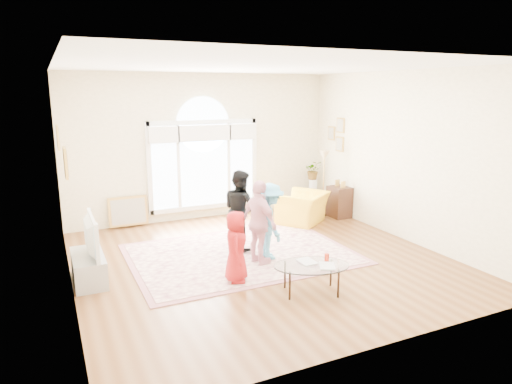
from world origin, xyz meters
name	(u,v)px	position (x,y,z in m)	size (l,w,h in m)	color
ground	(261,260)	(0.00, 0.00, 0.00)	(6.00, 6.00, 0.00)	#593114
room_shell	(206,149)	(0.01, 2.83, 1.57)	(6.00, 6.00, 6.00)	#FAEEC6
area_rug	(241,254)	(-0.22, 0.39, 0.01)	(3.60, 2.60, 0.02)	beige
rug_border	(241,254)	(-0.22, 0.39, 0.01)	(3.80, 2.80, 0.01)	#9B5D61
tv_console	(89,268)	(-2.75, 0.30, 0.21)	(0.45, 1.00, 0.42)	#9B9EA3
television	(86,236)	(-2.74, 0.30, 0.72)	(0.17, 1.04, 0.60)	black
coffee_table	(311,266)	(0.08, -1.46, 0.40)	(1.24, 1.00, 0.54)	silver
armchair	(303,208)	(1.78, 1.63, 0.33)	(1.03, 0.90, 0.67)	yellow
side_cabinet	(339,202)	(2.78, 1.70, 0.35)	(0.40, 0.50, 0.70)	black
floor_lamp	(324,160)	(2.53, 1.98, 1.28)	(0.28, 0.28, 1.51)	black
plant_pedestal	(313,193)	(2.70, 2.71, 0.35)	(0.20, 0.20, 0.70)	white
potted_plant	(313,170)	(2.70, 2.71, 0.93)	(0.41, 0.36, 0.46)	#33722D
leaning_picture	(129,227)	(-1.72, 2.90, 0.00)	(0.80, 0.05, 0.62)	tan
child_red	(236,246)	(-0.74, -0.66, 0.56)	(0.53, 0.34, 1.08)	#A3171A
child_black	(241,209)	(-0.10, 0.67, 0.74)	(0.70, 0.54, 1.44)	black
child_pink	(259,222)	(-0.11, -0.16, 0.72)	(0.82, 0.34, 1.40)	#F0A4B4
child_blue	(270,221)	(0.16, 0.00, 0.67)	(0.84, 0.48, 1.30)	#51A4C6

